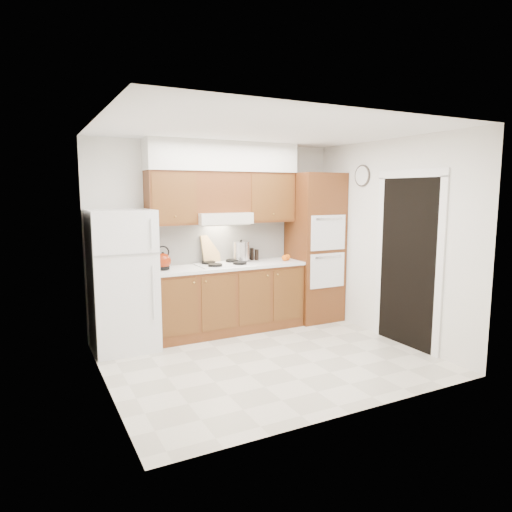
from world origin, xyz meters
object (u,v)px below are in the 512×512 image
at_px(fridge, 123,280).
at_px(kettle, 163,261).
at_px(oven_cabinet, 315,247).
at_px(stock_pot, 241,251).

relative_size(fridge, kettle, 8.39).
xyz_separation_m(oven_cabinet, kettle, (-2.32, 0.01, -0.05)).
distance_m(fridge, stock_pot, 1.72).
xyz_separation_m(kettle, stock_pot, (1.17, 0.14, 0.04)).
bearing_deg(stock_pot, kettle, -172.99).
distance_m(oven_cabinet, kettle, 2.32).
bearing_deg(oven_cabinet, kettle, 179.71).
bearing_deg(stock_pot, oven_cabinet, -7.73).
bearing_deg(kettle, oven_cabinet, 19.15).
distance_m(fridge, oven_cabinet, 2.86).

